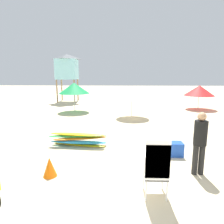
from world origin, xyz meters
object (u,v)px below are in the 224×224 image
lifeguard_near_center (200,140)px  beach_umbrella_far (132,93)px  beach_umbrella_left (74,88)px  lifeguard_tower (67,67)px  stacked_plastic_chairs (156,164)px  beach_umbrella_mid (199,91)px  traffic_cone_near (50,167)px  surfboard_pile (78,140)px  cooler_box (174,149)px

lifeguard_near_center → beach_umbrella_far: size_ratio=0.86×
beach_umbrella_left → lifeguard_tower: bearing=108.6°
stacked_plastic_chairs → beach_umbrella_far: (0.01, 7.83, 0.69)m
beach_umbrella_mid → traffic_cone_near: 12.60m
surfboard_pile → beach_umbrella_far: 5.46m
stacked_plastic_chairs → beach_umbrella_far: 7.86m
beach_umbrella_far → traffic_cone_near: (-2.49, -7.02, -1.19)m
stacked_plastic_chairs → lifeguard_near_center: bearing=39.2°
beach_umbrella_left → surfboard_pile: bearing=-76.9°
lifeguard_near_center → beach_umbrella_left: 9.94m
beach_umbrella_mid → cooler_box: bearing=-115.3°
lifeguard_near_center → cooler_box: 1.41m
lifeguard_tower → beach_umbrella_far: lifeguard_tower is taller
surfboard_pile → cooler_box: (3.17, -0.76, -0.02)m
lifeguard_tower → traffic_cone_near: 14.55m
surfboard_pile → traffic_cone_near: (-0.30, -2.17, 0.01)m
lifeguard_near_center → surfboard_pile: bearing=150.6°
stacked_plastic_chairs → lifeguard_tower: (-5.46, 14.75, 2.43)m
beach_umbrella_mid → beach_umbrella_far: beach_umbrella_far is taller
stacked_plastic_chairs → beach_umbrella_mid: size_ratio=0.61×
lifeguard_near_center → traffic_cone_near: 3.81m
surfboard_pile → traffic_cone_near: size_ratio=4.22×
beach_umbrella_left → beach_umbrella_mid: bearing=8.0°
stacked_plastic_chairs → beach_umbrella_left: size_ratio=0.62×
lifeguard_near_center → cooler_box: size_ratio=3.15×
beach_umbrella_far → traffic_cone_near: size_ratio=3.79×
beach_umbrella_left → beach_umbrella_far: bearing=-25.4°
lifeguard_near_center → cooler_box: (-0.28, 1.18, -0.71)m
surfboard_pile → beach_umbrella_far: (2.19, 4.85, 1.20)m
lifeguard_near_center → lifeguard_tower: (-6.72, 13.72, 2.25)m
beach_umbrella_left → cooler_box: 8.87m
beach_umbrella_far → beach_umbrella_mid: bearing=30.7°
stacked_plastic_chairs → lifeguard_near_center: (1.26, 1.03, 0.18)m
stacked_plastic_chairs → beach_umbrella_mid: (5.07, 10.83, 0.61)m
lifeguard_tower → traffic_cone_near: (2.98, -13.94, -2.92)m
beach_umbrella_left → cooler_box: (4.72, -7.39, -1.38)m
beach_umbrella_far → traffic_cone_near: 7.54m
surfboard_pile → lifeguard_near_center: size_ratio=1.30×
stacked_plastic_chairs → surfboard_pile: size_ratio=0.61×
lifeguard_tower → cooler_box: (6.45, -12.54, -2.96)m
beach_umbrella_mid → lifeguard_tower: bearing=159.6°
beach_umbrella_far → lifeguard_tower: bearing=128.3°
beach_umbrella_left → traffic_cone_near: 8.99m
beach_umbrella_mid → beach_umbrella_far: size_ratio=1.12×
beach_umbrella_mid → lifeguard_near_center: bearing=-111.2°
lifeguard_tower → traffic_cone_near: bearing=-77.9°
lifeguard_near_center → beach_umbrella_left: (-4.99, 8.57, 0.67)m
beach_umbrella_left → beach_umbrella_far: 4.14m
surfboard_pile → beach_umbrella_far: beach_umbrella_far is taller
lifeguard_tower → beach_umbrella_mid: size_ratio=2.03×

